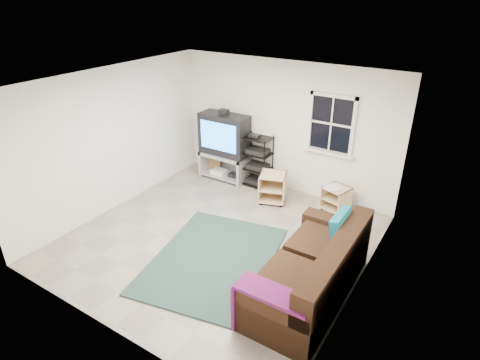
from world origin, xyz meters
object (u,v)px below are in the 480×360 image
Objects in this scene: av_rack at (257,164)px; side_table_right at (337,197)px; tv_unit at (225,141)px; side_table_left at (273,186)px; sofa at (312,273)px.

av_rack reaches higher than side_table_right.
tv_unit is 0.86m from av_rack.
side_table_left is at bearing -13.78° from tv_unit.
side_table_right is (2.54, -0.03, -0.58)m from tv_unit.
tv_unit reaches higher than side_table_left.
side_table_left is 0.28× the size of sofa.
av_rack is 1.78m from side_table_right.
side_table_right is at bearing 14.57° from side_table_left.
side_table_left is 1.22m from side_table_right.
tv_unit is at bearing 141.62° from sofa.
side_table_left is 2.70m from sofa.
tv_unit is at bearing -175.33° from av_rack.
av_rack reaches higher than side_table_left.
tv_unit is 2.93× the size of side_table_right.
av_rack is 2.10× the size of side_table_right.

